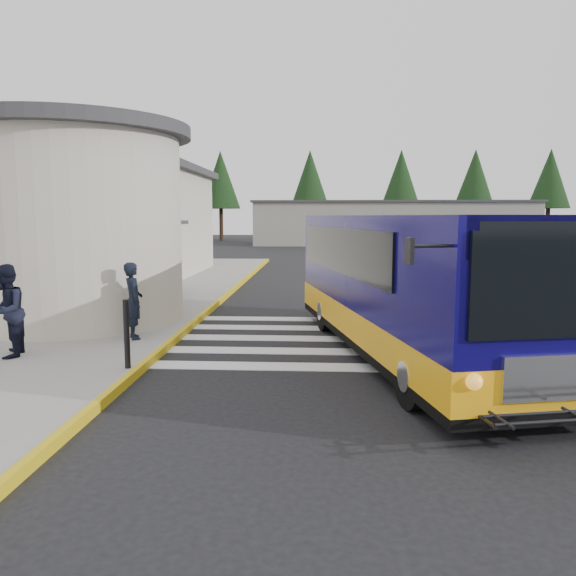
# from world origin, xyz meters

# --- Properties ---
(ground) EXTENTS (140.00, 140.00, 0.00)m
(ground) POSITION_xyz_m (0.00, 0.00, 0.00)
(ground) COLOR black
(ground) RESTS_ON ground
(sidewalk) EXTENTS (10.00, 34.00, 0.15)m
(sidewalk) POSITION_xyz_m (-9.00, 4.00, 0.07)
(sidewalk) COLOR gray
(sidewalk) RESTS_ON ground
(curb_strip) EXTENTS (0.12, 34.00, 0.16)m
(curb_strip) POSITION_xyz_m (-4.05, 4.00, 0.08)
(curb_strip) COLOR gold
(curb_strip) RESTS_ON ground
(station_building) EXTENTS (12.70, 18.70, 4.80)m
(station_building) POSITION_xyz_m (-10.84, 6.91, 2.57)
(station_building) COLOR beige
(station_building) RESTS_ON ground
(crosswalk) EXTENTS (8.00, 5.35, 0.01)m
(crosswalk) POSITION_xyz_m (-0.50, -0.80, 0.01)
(crosswalk) COLOR silver
(crosswalk) RESTS_ON ground
(depot_building) EXTENTS (26.40, 8.40, 4.20)m
(depot_building) POSITION_xyz_m (6.00, 42.00, 2.11)
(depot_building) COLOR gray
(depot_building) RESTS_ON ground
(tree_line) EXTENTS (58.40, 4.40, 10.00)m
(tree_line) POSITION_xyz_m (6.29, 50.00, 6.77)
(tree_line) COLOR black
(tree_line) RESTS_ON ground
(transit_bus) EXTENTS (4.89, 10.10, 2.77)m
(transit_bus) POSITION_xyz_m (0.91, -2.20, 1.32)
(transit_bus) COLOR #0D0753
(transit_bus) RESTS_ON ground
(pedestrian_a) EXTENTS (0.63, 0.71, 1.64)m
(pedestrian_a) POSITION_xyz_m (-4.86, -1.64, 0.97)
(pedestrian_a) COLOR black
(pedestrian_a) RESTS_ON sidewalk
(pedestrian_b) EXTENTS (0.86, 0.99, 1.73)m
(pedestrian_b) POSITION_xyz_m (-6.68, -3.34, 1.02)
(pedestrian_b) COLOR black
(pedestrian_b) RESTS_ON sidewalk
(bollard) EXTENTS (0.10, 0.10, 1.20)m
(bollard) POSITION_xyz_m (-4.20, -3.97, 0.75)
(bollard) COLOR black
(bollard) RESTS_ON sidewalk
(far_bus_a) EXTENTS (8.87, 4.88, 2.21)m
(far_bus_a) POSITION_xyz_m (13.54, 34.92, 1.43)
(far_bus_a) COLOR #071657
(far_bus_a) RESTS_ON ground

